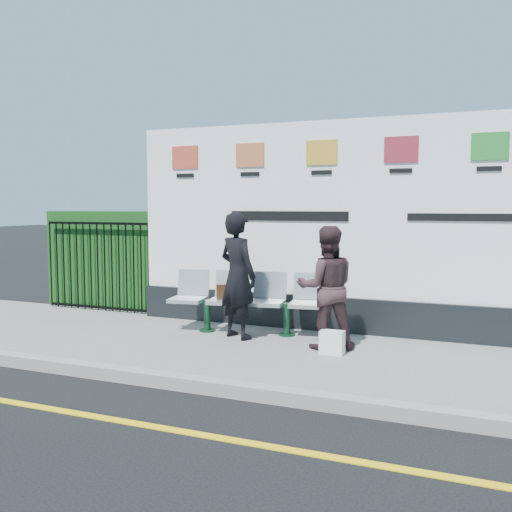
{
  "coord_description": "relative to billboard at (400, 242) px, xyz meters",
  "views": [
    {
      "loc": [
        1.64,
        -4.11,
        1.92
      ],
      "look_at": [
        -1.24,
        2.9,
        1.25
      ],
      "focal_mm": 40.0,
      "sensor_mm": 36.0,
      "label": 1
    }
  ],
  "objects": [
    {
      "name": "ground",
      "position": [
        -0.5,
        -3.85,
        -1.42
      ],
      "size": [
        80.0,
        80.0,
        0.0
      ],
      "primitive_type": "plane",
      "color": "black"
    },
    {
      "name": "hedge",
      "position": [
        -5.08,
        0.45,
        -0.45
      ],
      "size": [
        2.35,
        0.7,
        1.7
      ],
      "primitive_type": "cube",
      "color": "#164515",
      "rests_on": "pavement"
    },
    {
      "name": "carrier_bag_white",
      "position": [
        -0.59,
        -1.32,
        -1.16
      ],
      "size": [
        0.29,
        0.17,
        0.29
      ],
      "primitive_type": "cube",
      "color": "white",
      "rests_on": "pavement"
    },
    {
      "name": "railing",
      "position": [
        -5.08,
        -0.0,
        -0.53
      ],
      "size": [
        2.05,
        0.06,
        1.54
      ],
      "primitive_type": null,
      "color": "black",
      "rests_on": "pavement"
    },
    {
      "name": "handbag_brown",
      "position": [
        -2.29,
        -0.72,
        -0.72
      ],
      "size": [
        0.29,
        0.2,
        0.21
      ],
      "primitive_type": "cube",
      "rotation": [
        0.0,
        0.0,
        0.33
      ],
      "color": "#331C0E",
      "rests_on": "bench"
    },
    {
      "name": "yellow_line",
      "position": [
        -0.5,
        -3.85,
        -1.42
      ],
      "size": [
        14.0,
        0.1,
        0.01
      ],
      "primitive_type": "cube",
      "color": "yellow",
      "rests_on": "ground"
    },
    {
      "name": "woman_left",
      "position": [
        -2.01,
        -0.97,
        -0.44
      ],
      "size": [
        0.74,
        0.63,
        1.71
      ],
      "primitive_type": "imported",
      "rotation": [
        0.0,
        0.0,
        2.72
      ],
      "color": "black",
      "rests_on": "pavement"
    },
    {
      "name": "pavement",
      "position": [
        -0.5,
        -1.35,
        -1.36
      ],
      "size": [
        14.0,
        3.0,
        0.12
      ],
      "primitive_type": "cube",
      "color": "slate",
      "rests_on": "ground"
    },
    {
      "name": "bench",
      "position": [
        -2.01,
        -0.67,
        -1.06
      ],
      "size": [
        2.28,
        0.91,
        0.48
      ],
      "primitive_type": null,
      "rotation": [
        0.0,
        0.0,
        0.16
      ],
      "color": "silver",
      "rests_on": "pavement"
    },
    {
      "name": "woman_right",
      "position": [
        -0.74,
        -1.06,
        -0.52
      ],
      "size": [
        0.93,
        0.85,
        1.55
      ],
      "primitive_type": "imported",
      "rotation": [
        0.0,
        0.0,
        3.57
      ],
      "color": "#372425",
      "rests_on": "pavement"
    },
    {
      "name": "billboard",
      "position": [
        0.0,
        0.0,
        0.0
      ],
      "size": [
        8.0,
        0.3,
        3.0
      ],
      "color": "black",
      "rests_on": "pavement"
    },
    {
      "name": "kerb",
      "position": [
        -0.5,
        -2.85,
        -1.35
      ],
      "size": [
        14.0,
        0.18,
        0.14
      ],
      "primitive_type": "cube",
      "color": "gray",
      "rests_on": "ground"
    }
  ]
}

